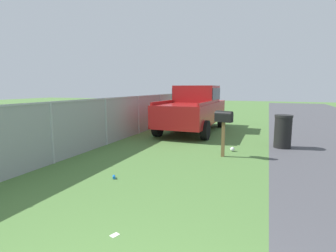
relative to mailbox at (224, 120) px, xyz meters
The scene contains 7 objects.
mailbox is the anchor object (origin of this frame).
pickup_truck 4.63m from the mailbox, 25.80° to the left, with size 5.31×2.29×2.09m.
trash_bin 2.55m from the mailbox, 42.20° to the right, with size 0.57×0.57×1.11m.
fence_section 4.10m from the mailbox, 87.88° to the left, with size 14.85×0.07×1.65m.
litter_can_by_mailbox 3.53m from the mailbox, 144.67° to the left, with size 0.07×0.07×0.12m, color blue.
litter_bag_midfield_b 1.26m from the mailbox, 14.19° to the right, with size 0.14×0.14×0.14m, color silver.
litter_wrapper_near_hydrant 4.87m from the mailbox, behind, with size 0.12×0.08×0.01m, color silver.
Camera 1 is at (-0.88, -0.98, 2.01)m, focal length 28.02 mm.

